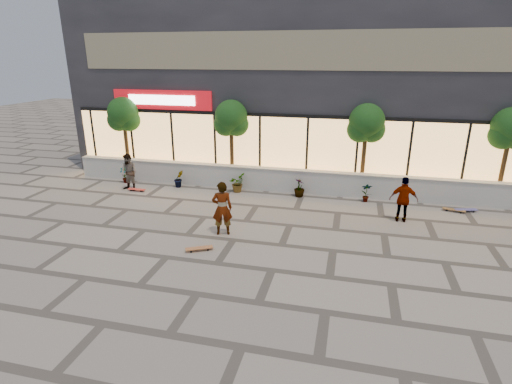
% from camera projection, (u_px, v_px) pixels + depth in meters
% --- Properties ---
extents(ground, '(80.00, 80.00, 0.00)m').
position_uv_depth(ground, '(272.00, 270.00, 11.37)').
color(ground, gray).
rests_on(ground, ground).
extents(planter_wall, '(22.00, 0.42, 1.04)m').
position_uv_depth(planter_wall, '(303.00, 181.00, 17.64)').
color(planter_wall, beige).
rests_on(planter_wall, ground).
extents(retail_building, '(24.00, 9.17, 8.50)m').
position_uv_depth(retail_building, '(319.00, 86.00, 21.48)').
color(retail_building, '#242429').
rests_on(retail_building, ground).
extents(shrub_a, '(0.43, 0.29, 0.81)m').
position_uv_depth(shrub_a, '(125.00, 175.00, 19.07)').
color(shrub_a, '#1B3D13').
rests_on(shrub_a, ground).
extents(shrub_b, '(0.57, 0.57, 0.81)m').
position_uv_depth(shrub_b, '(179.00, 179.00, 18.44)').
color(shrub_b, '#1B3D13').
rests_on(shrub_b, ground).
extents(shrub_c, '(0.68, 0.77, 0.81)m').
position_uv_depth(shrub_c, '(237.00, 183.00, 17.82)').
color(shrub_c, '#1B3D13').
rests_on(shrub_c, ground).
extents(shrub_d, '(0.64, 0.64, 0.81)m').
position_uv_depth(shrub_d, '(299.00, 188.00, 17.19)').
color(shrub_d, '#1B3D13').
rests_on(shrub_d, ground).
extents(shrub_e, '(0.46, 0.35, 0.81)m').
position_uv_depth(shrub_e, '(366.00, 193.00, 16.57)').
color(shrub_e, '#1B3D13').
rests_on(shrub_e, ground).
extents(tree_west, '(1.60, 1.50, 3.92)m').
position_uv_depth(tree_west, '(123.00, 116.00, 19.49)').
color(tree_west, '#3F2A16').
rests_on(tree_west, ground).
extents(tree_midwest, '(1.60, 1.50, 3.92)m').
position_uv_depth(tree_midwest, '(231.00, 120.00, 18.26)').
color(tree_midwest, '#3F2A16').
rests_on(tree_midwest, ground).
extents(tree_mideast, '(1.60, 1.50, 3.92)m').
position_uv_depth(tree_mideast, '(366.00, 125.00, 16.93)').
color(tree_mideast, '#3F2A16').
rests_on(tree_mideast, ground).
extents(tree_east, '(1.60, 1.50, 3.92)m').
position_uv_depth(tree_east, '(511.00, 131.00, 15.70)').
color(tree_east, '#3F2A16').
rests_on(tree_east, ground).
extents(skater_center, '(0.79, 0.64, 1.88)m').
position_uv_depth(skater_center, '(222.00, 208.00, 13.39)').
color(skater_center, white).
rests_on(skater_center, ground).
extents(skater_left, '(0.91, 0.76, 1.66)m').
position_uv_depth(skater_left, '(129.00, 172.00, 17.89)').
color(skater_left, '#886F58').
rests_on(skater_left, ground).
extents(skater_right_near, '(1.01, 0.45, 1.70)m').
position_uv_depth(skater_right_near, '(404.00, 200.00, 14.47)').
color(skater_right_near, silver).
rests_on(skater_right_near, ground).
extents(skateboard_center, '(0.86, 0.59, 0.10)m').
position_uv_depth(skateboard_center, '(199.00, 248.00, 12.48)').
color(skateboard_center, brown).
rests_on(skateboard_center, ground).
extents(skateboard_left, '(0.82, 0.22, 0.10)m').
position_uv_depth(skateboard_left, '(137.00, 189.00, 17.98)').
color(skateboard_left, red).
rests_on(skateboard_left, ground).
extents(skateboard_right_near, '(0.86, 0.42, 0.10)m').
position_uv_depth(skateboard_right_near, '(454.00, 210.00, 15.60)').
color(skateboard_right_near, brown).
rests_on(skateboard_right_near, ground).
extents(skateboard_right_far, '(0.90, 0.44, 0.11)m').
position_uv_depth(skateboard_right_far, '(466.00, 210.00, 15.60)').
color(skateboard_right_far, '#534D8D').
rests_on(skateboard_right_far, ground).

